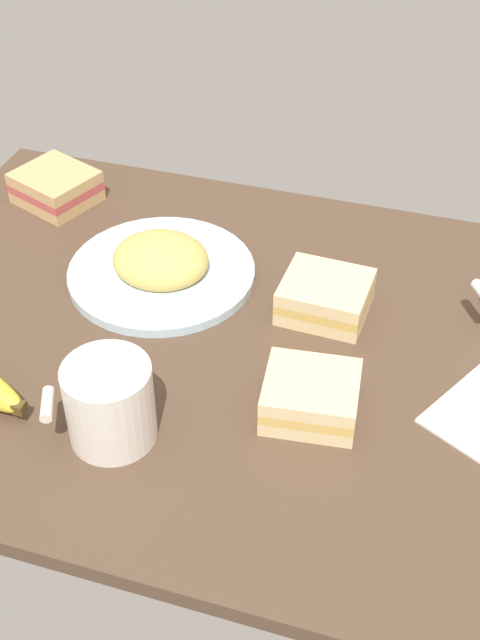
{
  "coord_description": "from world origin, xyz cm",
  "views": [
    {
      "loc": [
        -20.99,
        67.56,
        65.32
      ],
      "look_at": [
        0.0,
        0.0,
        5.0
      ],
      "focal_mm": 47.32,
      "sensor_mm": 36.0,
      "label": 1
    }
  ],
  "objects_px": {
    "coffee_mug_milky": "(109,402)",
    "sandwich_main": "(325,297)",
    "sandwich_side": "(311,397)",
    "sandwich_extra": "(56,187)",
    "plate_of_food": "(161,266)"
  },
  "relations": [
    {
      "from": "sandwich_side",
      "to": "sandwich_extra",
      "type": "bearing_deg",
      "value": -33.77
    },
    {
      "from": "coffee_mug_milky",
      "to": "sandwich_side",
      "type": "bearing_deg",
      "value": -153.96
    },
    {
      "from": "sandwich_main",
      "to": "sandwich_extra",
      "type": "height_order",
      "value": "same"
    },
    {
      "from": "plate_of_food",
      "to": "sandwich_main",
      "type": "xyz_separation_m",
      "value": [
        -0.21,
        0.01,
        0.01
      ]
    },
    {
      "from": "sandwich_main",
      "to": "coffee_mug_milky",
      "type": "bearing_deg",
      "value": 57.66
    },
    {
      "from": "sandwich_side",
      "to": "sandwich_extra",
      "type": "relative_size",
      "value": 0.83
    },
    {
      "from": "sandwich_main",
      "to": "sandwich_side",
      "type": "height_order",
      "value": "same"
    },
    {
      "from": "sandwich_main",
      "to": "sandwich_side",
      "type": "bearing_deg",
      "value": 97.72
    },
    {
      "from": "sandwich_extra",
      "to": "coffee_mug_milky",
      "type": "bearing_deg",
      "value": 123.62
    },
    {
      "from": "coffee_mug_milky",
      "to": "sandwich_main",
      "type": "relative_size",
      "value": 1.09
    },
    {
      "from": "plate_of_food",
      "to": "sandwich_extra",
      "type": "relative_size",
      "value": 1.85
    },
    {
      "from": "coffee_mug_milky",
      "to": "sandwich_main",
      "type": "height_order",
      "value": "coffee_mug_milky"
    },
    {
      "from": "sandwich_side",
      "to": "sandwich_extra",
      "type": "distance_m",
      "value": 0.52
    },
    {
      "from": "plate_of_food",
      "to": "sandwich_extra",
      "type": "distance_m",
      "value": 0.23
    },
    {
      "from": "sandwich_extra",
      "to": "sandwich_main",
      "type": "bearing_deg",
      "value": 162.9
    }
  ]
}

